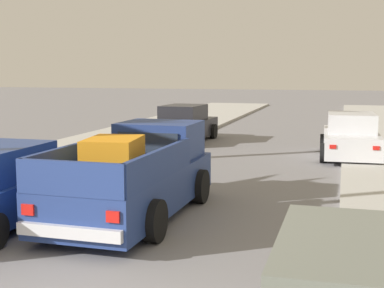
# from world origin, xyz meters

# --- Properties ---
(sidewalk_left) EXTENTS (5.13, 60.00, 0.12)m
(sidewalk_left) POSITION_xyz_m (-5.70, 12.00, 0.06)
(sidewalk_left) COLOR #B2AFA8
(sidewalk_left) RESTS_ON ground
(curb_left) EXTENTS (0.16, 60.00, 0.10)m
(curb_left) POSITION_xyz_m (-4.53, 12.00, 0.05)
(curb_left) COLOR silver
(curb_left) RESTS_ON ground
(pickup_truck) EXTENTS (2.27, 5.24, 1.80)m
(pickup_truck) POSITION_xyz_m (-0.91, 5.36, 0.81)
(pickup_truck) COLOR navy
(pickup_truck) RESTS_ON ground
(car_left_near) EXTENTS (2.16, 4.32, 1.54)m
(car_left_near) POSITION_xyz_m (3.41, 14.26, 0.71)
(car_left_near) COLOR silver
(car_left_near) RESTS_ON ground
(car_right_mid) EXTENTS (2.16, 4.32, 1.54)m
(car_right_mid) POSITION_xyz_m (-3.30, 16.82, 0.71)
(car_right_mid) COLOR black
(car_right_mid) RESTS_ON ground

